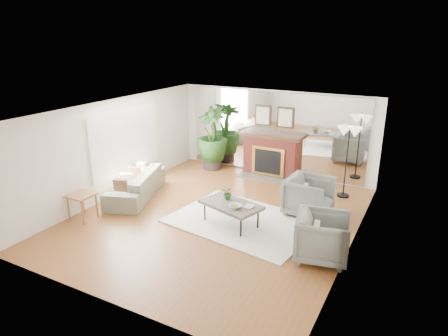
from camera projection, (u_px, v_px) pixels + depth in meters
The scene contains 18 objects.
ground at pixel (217, 217), 9.25m from camera, with size 7.00×7.00×0.00m, color brown.
wall_left at pixel (114, 149), 10.18m from camera, with size 0.02×7.00×2.50m, color white.
wall_right at pixel (355, 190), 7.51m from camera, with size 0.02×7.00×2.50m, color white.
wall_back at pixel (274, 133), 11.76m from camera, with size 6.00×0.02×2.50m, color white.
mirror_panel at pixel (274, 133), 11.74m from camera, with size 5.40×0.04×2.40m, color silver.
window_panel at pixel (126, 141), 10.47m from camera, with size 0.04×2.40×1.50m, color #B2E09E.
fireplace at pixel (270, 154), 11.76m from camera, with size 1.85×0.83×2.05m.
area_rug at pixel (243, 221), 9.00m from camera, with size 3.13×2.23×0.03m, color silver.
coffee_table at pixel (231, 205), 8.71m from camera, with size 1.48×1.11×0.53m.
sofa at pixel (136, 184), 10.31m from camera, with size 2.28×0.89×0.67m, color slate.
armchair_back at pixel (309, 196), 9.25m from camera, with size 0.97×1.00×0.91m, color slate.
armchair_front at pixel (323, 237), 7.42m from camera, with size 0.95×0.98×0.89m, color slate.
side_table at pixel (82, 198), 8.99m from camera, with size 0.55×0.55×0.61m.
potted_ficus at pixel (212, 136), 12.23m from camera, with size 1.14×1.14×1.96m.
floor_lamp at pixel (349, 137), 9.92m from camera, with size 0.60×0.34×1.86m.
tabletop_plant at pixel (228, 193), 8.85m from camera, with size 0.28×0.24×0.31m, color #29551F.
fruit_bowl at pixel (235, 206), 8.47m from camera, with size 0.28×0.28×0.07m, color #9C613E.
book at pixel (245, 205), 8.57m from camera, with size 0.19×0.26×0.02m, color #9C613E.
Camera 1 is at (4.09, -7.33, 4.06)m, focal length 32.00 mm.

